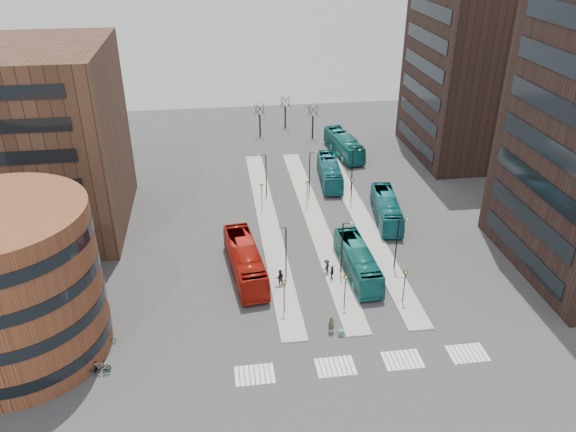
{
  "coord_description": "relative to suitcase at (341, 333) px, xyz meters",
  "views": [
    {
      "loc": [
        -10.11,
        -31.6,
        34.32
      ],
      "look_at": [
        -2.54,
        22.59,
        5.0
      ],
      "focal_mm": 35.0,
      "sensor_mm": 36.0,
      "label": 1
    }
  ],
  "objects": [
    {
      "name": "sign_poles",
      "position": [
        1.22,
        15.09,
        2.1
      ],
      "size": [
        12.45,
        22.12,
        3.65
      ],
      "color": "black",
      "rests_on": "ground"
    },
    {
      "name": "bicycle_mid",
      "position": [
        -21.38,
        -1.73,
        0.25
      ],
      "size": [
        1.86,
        0.59,
        1.11
      ],
      "primitive_type": "imported",
      "rotation": [
        0.0,
        0.0,
        1.53
      ],
      "color": "gray",
      "rests_on": "ground"
    },
    {
      "name": "teal_bus_a",
      "position": [
        3.96,
        9.82,
        1.25
      ],
      "size": [
        2.96,
        11.25,
        3.11
      ],
      "primitive_type": "imported",
      "rotation": [
        0.0,
        0.0,
        0.03
      ],
      "color": "#146462",
      "rests_on": "ground"
    },
    {
      "name": "teal_bus_c",
      "position": [
        10.61,
        21.27,
        1.25
      ],
      "size": [
        4.13,
        11.41,
        3.11
      ],
      "primitive_type": "imported",
      "rotation": [
        0.0,
        0.0,
        -0.14
      ],
      "color": "#15666D",
      "rests_on": "ground"
    },
    {
      "name": "teal_bus_b",
      "position": [
        5.83,
        33.67,
        1.26
      ],
      "size": [
        3.59,
        11.41,
        3.13
      ],
      "primitive_type": "imported",
      "rotation": [
        0.0,
        0.0,
        -0.09
      ],
      "color": "#15646B",
      "rests_on": "ground"
    },
    {
      "name": "crosswalk_stripes",
      "position": [
        1.37,
        -3.91,
        -0.3
      ],
      "size": [
        22.35,
        2.4,
        0.01
      ],
      "color": "silver",
      "rests_on": "ground"
    },
    {
      "name": "red_bus",
      "position": [
        -8.06,
        11.34,
        1.41
      ],
      "size": [
        4.21,
        12.58,
        3.44
      ],
      "primitive_type": "imported",
      "rotation": [
        0.0,
        0.0,
        0.11
      ],
      "color": "#A2170C",
      "rests_on": "ground"
    },
    {
      "name": "bare_trees",
      "position": [
        2.28,
        54.75,
        2.42
      ],
      "size": [
        10.97,
        8.14,
        5.9
      ],
      "color": "black",
      "rests_on": "ground"
    },
    {
      "name": "suitcase",
      "position": [
        0.0,
        0.0,
        0.0
      ],
      "size": [
        0.56,
        0.48,
        0.61
      ],
      "primitive_type": "cube",
      "rotation": [
        0.0,
        0.0,
        -0.2
      ],
      "color": "#1C269B",
      "rests_on": "ground"
    },
    {
      "name": "commuter_b",
      "position": [
        1.03,
        9.08,
        0.53
      ],
      "size": [
        0.73,
        1.06,
        1.67
      ],
      "primitive_type": "imported",
      "rotation": [
        0.0,
        0.0,
        1.21
      ],
      "color": "black",
      "rests_on": "ground"
    },
    {
      "name": "bicycle_far",
      "position": [
        -21.38,
        1.69,
        0.15
      ],
      "size": [
        1.84,
        1.04,
        0.92
      ],
      "primitive_type": "imported",
      "rotation": [
        0.0,
        0.0,
        1.83
      ],
      "color": "gray",
      "rests_on": "ground"
    },
    {
      "name": "island_right",
      "position": [
        7.62,
        22.09,
        -0.23
      ],
      "size": [
        2.5,
        45.0,
        0.15
      ],
      "primitive_type": "cube",
      "color": "gray",
      "rests_on": "ground"
    },
    {
      "name": "island_left",
      "position": [
        -4.38,
        22.09,
        -0.23
      ],
      "size": [
        2.5,
        45.0,
        0.15
      ],
      "primitive_type": "cube",
      "color": "gray",
      "rests_on": "ground"
    },
    {
      "name": "office_block",
      "position": [
        -34.38,
        26.07,
        10.7
      ],
      "size": [
        25.0,
        20.12,
        22.0
      ],
      "color": "#4D3224",
      "rests_on": "ground"
    },
    {
      "name": "teal_bus_d",
      "position": [
        10.25,
        43.75,
        1.37
      ],
      "size": [
        4.37,
        12.29,
        3.35
      ],
      "primitive_type": "imported",
      "rotation": [
        0.0,
        0.0,
        0.13
      ],
      "color": "#156B6B",
      "rests_on": "ground"
    },
    {
      "name": "island_mid",
      "position": [
        1.62,
        22.09,
        -0.23
      ],
      "size": [
        2.5,
        45.0,
        0.15
      ],
      "primitive_type": "cube",
      "color": "gray",
      "rests_on": "ground"
    },
    {
      "name": "bicycle_near",
      "position": [
        -21.38,
        -2.12,
        0.16
      ],
      "size": [
        1.8,
        0.7,
        0.93
      ],
      "primitive_type": "imported",
      "rotation": [
        0.0,
        0.0,
        1.53
      ],
      "color": "gray",
      "rests_on": "ground"
    },
    {
      "name": "ground",
      "position": [
        -0.38,
        -7.91,
        -0.3
      ],
      "size": [
        160.0,
        160.0,
        0.0
      ],
      "primitive_type": "plane",
      "color": "#313134",
      "rests_on": "ground"
    },
    {
      "name": "lamp_posts",
      "position": [
        2.25,
        20.09,
        3.27
      ],
      "size": [
        14.04,
        20.24,
        6.12
      ],
      "color": "black",
      "rests_on": "ground"
    },
    {
      "name": "round_building",
      "position": [
        -28.38,
        2.09,
        6.68
      ],
      "size": [
        15.16,
        15.16,
        14.0
      ],
      "color": "brown",
      "rests_on": "ground"
    },
    {
      "name": "commuter_a",
      "position": [
        -4.61,
        8.73,
        0.64
      ],
      "size": [
        0.97,
        0.79,
        1.89
      ],
      "primitive_type": "imported",
      "rotation": [
        0.0,
        0.0,
        3.06
      ],
      "color": "black",
      "rests_on": "ground"
    },
    {
      "name": "tower_far",
      "position": [
        31.6,
        42.09,
        14.69
      ],
      "size": [
        20.12,
        20.0,
        30.0
      ],
      "color": "black",
      "rests_on": "ground"
    },
    {
      "name": "commuter_c",
      "position": [
        0.69,
        10.29,
        0.54
      ],
      "size": [
        1.19,
        1.23,
        1.69
      ],
      "primitive_type": "imported",
      "rotation": [
        0.0,
        0.0,
        4.0
      ],
      "color": "black",
      "rests_on": "ground"
    },
    {
      "name": "traveller",
      "position": [
        -0.84,
        0.58,
        0.59
      ],
      "size": [
        0.73,
        0.55,
        1.8
      ],
      "primitive_type": "imported",
      "rotation": [
        0.0,
        0.0,
        0.19
      ],
      "color": "#49492B",
      "rests_on": "ground"
    }
  ]
}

